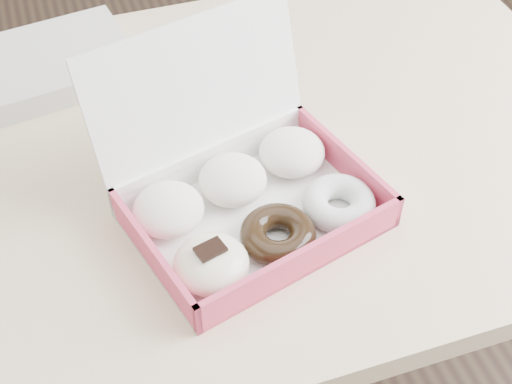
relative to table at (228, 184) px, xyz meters
name	(u,v)px	position (x,y,z in m)	size (l,w,h in m)	color
table	(228,184)	(0.00, 0.00, 0.00)	(1.20, 0.80, 0.75)	#D1AD89
donut_box	(245,194)	(-0.01, -0.13, 0.11)	(0.37, 0.35, 0.22)	white
newspapers	(55,63)	(-0.21, 0.26, 0.10)	(0.24, 0.20, 0.04)	silver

